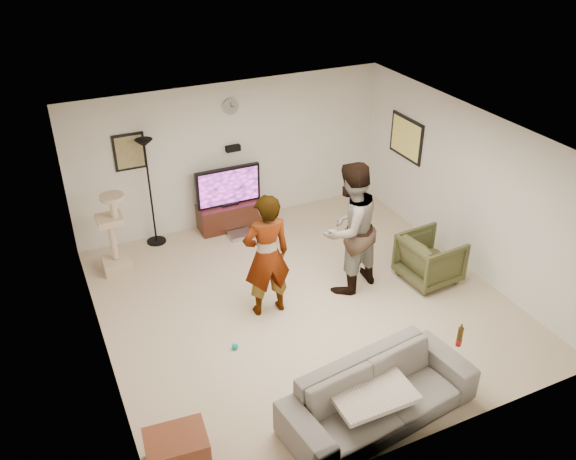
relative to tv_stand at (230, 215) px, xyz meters
name	(u,v)px	position (x,y,z in m)	size (l,w,h in m)	color
floor	(303,302)	(0.19, -2.50, -0.24)	(5.50, 5.50, 0.02)	tan
ceiling	(305,138)	(0.19, -2.50, 2.28)	(5.50, 5.50, 0.02)	silver
wall_back	(232,154)	(0.19, 0.25, 1.02)	(5.50, 0.04, 2.50)	beige
wall_front	(428,353)	(0.19, -5.25, 1.02)	(5.50, 0.04, 2.50)	beige
wall_left	(93,276)	(-2.56, -2.50, 1.02)	(0.04, 5.50, 2.50)	beige
wall_right	(467,189)	(2.94, -2.50, 1.02)	(0.04, 5.50, 2.50)	beige
wall_clock	(230,106)	(0.19, 0.22, 1.87)	(0.26, 0.26, 0.04)	silver
wall_speaker	(233,148)	(0.19, 0.19, 1.15)	(0.25, 0.10, 0.10)	black
picture_back	(130,152)	(-1.51, 0.23, 1.37)	(0.42, 0.03, 0.52)	olive
picture_right	(406,138)	(2.92, -0.90, 1.27)	(0.03, 0.78, 0.62)	#FFE467
tv_stand	(230,215)	(0.00, 0.00, 0.00)	(1.10, 0.45, 0.46)	black
console_box	(241,235)	(0.04, -0.40, -0.19)	(0.40, 0.30, 0.07)	#B0B0B7
tv	(228,186)	(0.00, 0.00, 0.56)	(1.13, 0.08, 0.67)	black
tv_screen	(229,187)	(0.00, -0.04, 0.56)	(1.04, 0.01, 0.59)	#F42EE4
floor_lamp	(150,193)	(-1.31, 0.04, 0.69)	(0.32, 0.32, 1.83)	black
cat_tree	(112,233)	(-2.07, -0.52, 0.43)	(0.42, 0.42, 1.31)	tan
person_left	(267,256)	(-0.34, -2.47, 0.68)	(0.66, 0.44, 1.82)	gray
person_right	(349,229)	(0.95, -2.43, 0.77)	(0.97, 0.76, 2.00)	navy
sofa	(379,394)	(0.01, -4.77, 0.10)	(2.25, 0.88, 0.66)	slate
throw_blanket	(370,390)	(-0.12, -4.77, 0.21)	(0.90, 0.70, 0.06)	beige
beer_bottle	(460,337)	(1.05, -4.77, 0.55)	(0.06, 0.06, 0.25)	#3E270D
armchair	(430,259)	(2.17, -2.79, 0.14)	(0.79, 0.81, 0.74)	#3B3D20
side_table	(177,451)	(-2.21, -4.47, -0.02)	(0.63, 0.47, 0.42)	brown
toy_ball	(235,347)	(-1.05, -3.04, -0.19)	(0.08, 0.08, 0.08)	#009086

